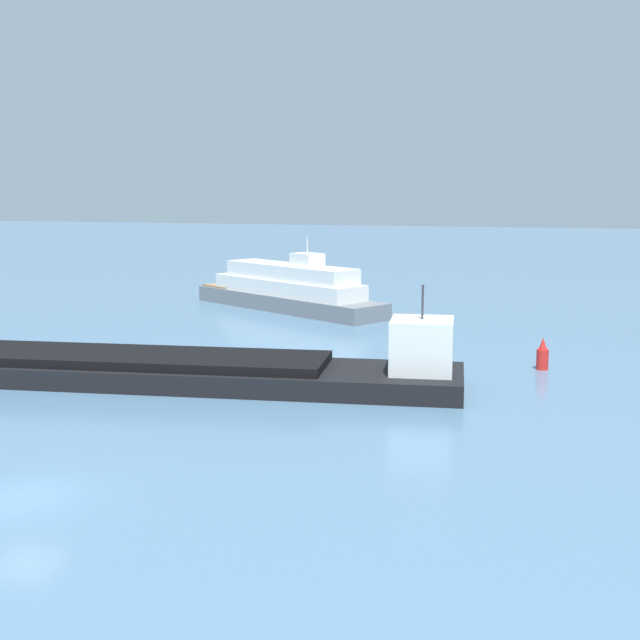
# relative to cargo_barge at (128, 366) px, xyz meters

# --- Properties ---
(ground_plane) EXTENTS (400.00, 400.00, 0.00)m
(ground_plane) POSITION_rel_cargo_barge_xyz_m (4.89, -17.07, -0.87)
(ground_plane) COLOR slate
(cargo_barge) EXTENTS (38.94, 9.74, 5.70)m
(cargo_barge) POSITION_rel_cargo_barge_xyz_m (0.00, 0.00, 0.00)
(cargo_barge) COLOR black
(cargo_barge) RESTS_ON ground
(white_riverboat) EXTENTS (19.74, 14.55, 6.47)m
(white_riverboat) POSITION_rel_cargo_barge_xyz_m (0.54, 28.41, 0.86)
(white_riverboat) COLOR slate
(white_riverboat) RESTS_ON ground
(channel_buoy_red) EXTENTS (0.70, 0.70, 1.90)m
(channel_buoy_red) POSITION_rel_cargo_barge_xyz_m (22.17, 9.07, -0.05)
(channel_buoy_red) COLOR red
(channel_buoy_red) RESTS_ON ground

